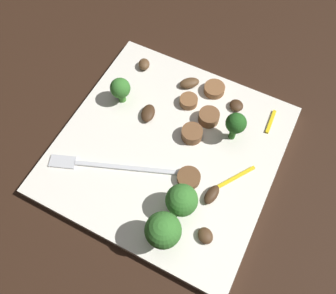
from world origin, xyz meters
TOP-DOWN VIEW (x-y plane):
  - ground_plane at (0.00, 0.00)m, footprint 1.40×1.40m
  - plate at (0.00, 0.00)m, footprint 0.29×0.29m
  - fork at (0.06, 0.06)m, footprint 0.17×0.08m
  - broccoli_floret_0 at (0.10, -0.04)m, footprint 0.03×0.03m
  - broccoli_floret_1 at (-0.05, 0.11)m, footprint 0.04×0.04m
  - broccoli_floret_2 at (-0.07, -0.06)m, footprint 0.03×0.03m
  - broccoli_floret_3 at (-0.05, 0.07)m, footprint 0.04×0.04m
  - sausage_slice_0 at (0.01, -0.08)m, footprint 0.04×0.04m
  - sausage_slice_1 at (-0.03, -0.07)m, footprint 0.03×0.03m
  - sausage_slice_2 at (-0.02, -0.03)m, footprint 0.03×0.03m
  - sausage_slice_3 at (-0.05, 0.03)m, footprint 0.04×0.04m
  - sausage_slice_4 at (-0.02, -0.12)m, footprint 0.04×0.04m
  - mushroom_0 at (-0.06, -0.10)m, footprint 0.03×0.03m
  - mushroom_1 at (-0.10, 0.09)m, footprint 0.03×0.03m
  - mushroom_2 at (0.05, -0.03)m, footprint 0.03×0.03m
  - mushroom_3 at (-0.08, 0.04)m, footprint 0.02×0.03m
  - mushroom_4 at (0.02, -0.11)m, footprint 0.03×0.03m
  - mushroom_5 at (0.10, -0.11)m, footprint 0.03×0.03m
  - pepper_strip_0 at (-0.11, -0.10)m, footprint 0.01×0.04m
  - pepper_strip_1 at (-0.10, 0.00)m, footprint 0.04×0.05m

SIDE VIEW (x-z plane):
  - ground_plane at x=0.00m, z-range 0.00..0.00m
  - plate at x=0.00m, z-range 0.00..0.02m
  - pepper_strip_0 at x=-0.11m, z-range 0.02..0.02m
  - fork at x=0.06m, z-range 0.02..0.02m
  - pepper_strip_1 at x=-0.10m, z-range 0.02..0.02m
  - mushroom_0 at x=-0.06m, z-range 0.02..0.03m
  - sausage_slice_3 at x=-0.05m, z-range 0.02..0.03m
  - mushroom_1 at x=-0.10m, z-range 0.02..0.03m
  - mushroom_2 at x=0.05m, z-range 0.02..0.03m
  - mushroom_3 at x=-0.08m, z-range 0.02..0.03m
  - sausage_slice_4 at x=-0.02m, z-range 0.02..0.03m
  - mushroom_4 at x=0.02m, z-range 0.02..0.03m
  - sausage_slice_0 at x=0.01m, z-range 0.02..0.03m
  - mushroom_5 at x=0.10m, z-range 0.02..0.03m
  - sausage_slice_1 at x=-0.03m, z-range 0.02..0.03m
  - sausage_slice_2 at x=-0.02m, z-range 0.02..0.03m
  - broccoli_floret_0 at x=0.10m, z-range 0.02..0.06m
  - broccoli_floret_3 at x=-0.05m, z-range 0.02..0.07m
  - broccoli_floret_2 at x=-0.07m, z-range 0.03..0.08m
  - broccoli_floret_1 at x=-0.05m, z-range 0.02..0.09m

